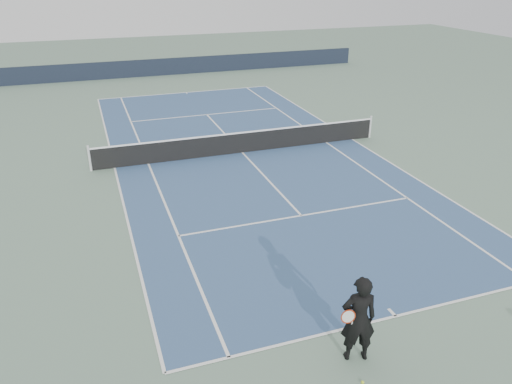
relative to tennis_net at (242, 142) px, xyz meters
name	(u,v)px	position (x,y,z in m)	size (l,w,h in m)	color
ground	(242,153)	(0.00, 0.00, -0.50)	(80.00, 80.00, 0.00)	slate
court_surface	(242,153)	(0.00, 0.00, -0.50)	(10.97, 23.77, 0.01)	#335079
tennis_net	(242,142)	(0.00, 0.00, 0.00)	(12.90, 0.10, 1.07)	silver
windscreen_far	(169,67)	(0.00, 17.88, 0.10)	(30.00, 0.25, 1.20)	black
tennis_player	(358,319)	(-1.58, -12.74, 0.51)	(0.89, 0.72, 2.02)	black
tennis_ball	(363,382)	(-1.80, -13.44, -0.47)	(0.06, 0.06, 0.06)	#CFE72F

